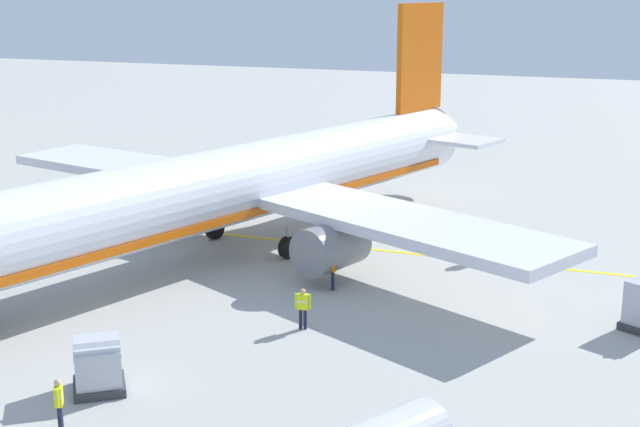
% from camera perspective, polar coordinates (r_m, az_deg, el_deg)
% --- Properties ---
extents(airliner_foreground, '(40.15, 33.69, 11.90)m').
position_cam_1_polar(airliner_foreground, '(43.77, -5.46, 1.75)').
color(airliner_foreground, silver).
rests_on(airliner_foreground, ground).
extents(cargo_container_far, '(2.33, 2.33, 1.89)m').
position_cam_1_polar(cargo_container_far, '(30.53, -14.10, -9.50)').
color(cargo_container_far, '#333338').
rests_on(cargo_container_far, ground).
extents(crew_marshaller, '(0.56, 0.42, 1.66)m').
position_cam_1_polar(crew_marshaller, '(28.34, -16.46, -11.45)').
color(crew_marshaller, '#191E33').
rests_on(crew_marshaller, ground).
extents(crew_loader_left, '(0.31, 0.62, 1.66)m').
position_cam_1_polar(crew_loader_left, '(34.59, -1.11, -5.93)').
color(crew_loader_left, '#191E33').
rests_on(crew_loader_left, ground).
extents(crew_loader_right, '(0.32, 0.62, 1.78)m').
position_cam_1_polar(crew_loader_right, '(43.47, 10.38, -1.71)').
color(crew_loader_right, '#191E33').
rests_on(crew_loader_right, ground).
extents(crew_supervisor, '(0.59, 0.38, 1.77)m').
position_cam_1_polar(crew_supervisor, '(38.85, 0.83, -3.47)').
color(crew_supervisor, '#191E33').
rests_on(crew_supervisor, ground).
extents(apron_guide_line, '(0.30, 60.00, 0.01)m').
position_cam_1_polar(apron_guide_line, '(45.37, 1.60, -2.15)').
color(apron_guide_line, yellow).
rests_on(apron_guide_line, ground).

